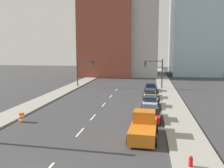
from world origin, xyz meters
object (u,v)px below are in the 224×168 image
sedan_silver (151,102)px  sedan_tan (150,94)px  fire_hydrant (191,163)px  sedan_navy (151,88)px  traffic_signal_left (82,69)px  sedan_red (151,114)px  pickup_truck_orange (144,128)px  traffic_signal_right (157,70)px  traffic_barrel (21,117)px

sedan_silver → sedan_tan: size_ratio=0.96×
fire_hydrant → sedan_silver: bearing=98.3°
sedan_tan → sedan_navy: bearing=90.7°
traffic_signal_left → fire_hydrant: (15.70, -32.29, -3.17)m
sedan_red → sedan_tan: size_ratio=0.92×
fire_hydrant → sedan_navy: sedan_navy is taller
traffic_signal_left → sedan_red: bearing=-58.6°
pickup_truck_orange → sedan_red: size_ratio=1.24×
traffic_signal_right → pickup_truck_orange: (-1.66, -27.19, -2.71)m
fire_hydrant → sedan_silver: 16.80m
sedan_navy → traffic_signal_left: bearing=166.4°
sedan_red → sedan_silver: (-0.01, 6.15, -0.01)m
pickup_truck_orange → sedan_silver: 11.53m
traffic_signal_left → sedan_navy: bearing=-14.6°
sedan_silver → sedan_tan: sedan_silver is taller
traffic_barrel → sedan_red: sedan_red is taller
traffic_signal_left → traffic_signal_right: same height
traffic_signal_right → fire_hydrant: bearing=-87.6°
pickup_truck_orange → sedan_navy: (0.59, 23.73, -0.20)m
fire_hydrant → sedan_navy: size_ratio=0.20×
sedan_tan → fire_hydrant: bearing=-82.3°
fire_hydrant → sedan_tan: sedan_tan is taller
traffic_signal_left → traffic_signal_right: size_ratio=1.00×
sedan_red → sedan_navy: (0.00, 18.37, 0.00)m
sedan_silver → sedan_tan: 5.92m
sedan_red → sedan_tan: bearing=89.4°
traffic_signal_right → fire_hydrant: traffic_signal_right is taller
fire_hydrant → traffic_signal_right: bearing=92.4°
pickup_truck_orange → sedan_red: 5.40m
pickup_truck_orange → traffic_barrel: bearing=170.4°
traffic_signal_right → sedan_silver: size_ratio=1.24×
fire_hydrant → sedan_navy: bearing=94.8°
fire_hydrant → sedan_silver: size_ratio=0.19×
traffic_signal_left → sedan_tan: bearing=-36.4°
traffic_barrel → sedan_navy: 24.66m
traffic_barrel → sedan_silver: size_ratio=0.21×
sedan_silver → sedan_navy: size_ratio=1.06×
pickup_truck_orange → traffic_signal_right: bearing=89.4°
traffic_barrel → sedan_red: bearing=11.6°
traffic_barrel → sedan_silver: (12.89, 8.80, 0.17)m
sedan_silver → sedan_tan: (-0.07, 5.92, -0.02)m
fire_hydrant → pickup_truck_orange: bearing=120.4°
traffic_signal_right → traffic_barrel: size_ratio=5.88×
sedan_tan → traffic_signal_right: bearing=84.7°
traffic_signal_right → pickup_truck_orange: bearing=-93.5°
pickup_truck_orange → sedan_navy: pickup_truck_orange is taller
traffic_barrel → sedan_navy: bearing=58.5°
traffic_signal_right → sedan_tan: traffic_signal_right is taller
traffic_signal_right → pickup_truck_orange: size_ratio=1.05×
traffic_signal_left → fire_hydrant: 36.05m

